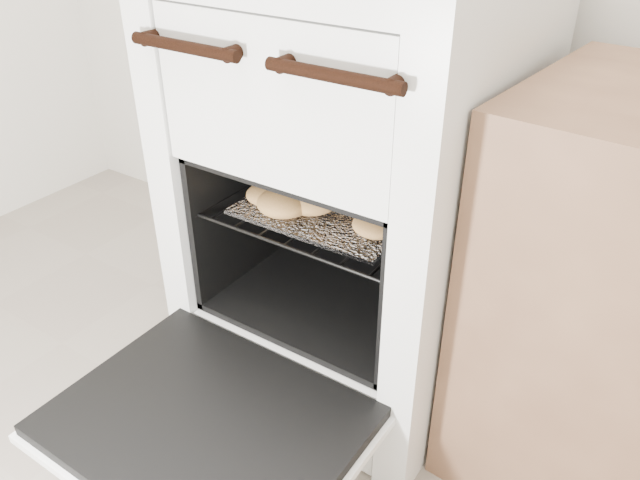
{
  "coord_description": "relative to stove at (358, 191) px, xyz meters",
  "views": [
    {
      "loc": [
        0.71,
        -0.03,
        1.17
      ],
      "look_at": [
        0.04,
        0.96,
        0.45
      ],
      "focal_mm": 35.0,
      "sensor_mm": 36.0,
      "label": 1
    }
  ],
  "objects": [
    {
      "name": "oven_door",
      "position": [
        0.0,
        -0.57,
        -0.28
      ],
      "size": [
        0.6,
        0.47,
        0.04
      ],
      "color": "black",
      "rests_on": "stove"
    },
    {
      "name": "stove",
      "position": [
        0.0,
        0.0,
        0.0
      ],
      "size": [
        0.67,
        0.75,
        1.03
      ],
      "color": "silver",
      "rests_on": "ground"
    },
    {
      "name": "oven_rack",
      "position": [
        -0.0,
        -0.07,
        -0.0
      ],
      "size": [
        0.49,
        0.47,
        0.01
      ],
      "color": "black",
      "rests_on": "stove"
    },
    {
      "name": "baked_rolls",
      "position": [
        -0.0,
        -0.16,
        0.03
      ],
      "size": [
        0.41,
        0.27,
        0.05
      ],
      "color": "#C0844C",
      "rests_on": "foil_sheet"
    },
    {
      "name": "foil_sheet",
      "position": [
        -0.0,
        -0.1,
        0.0
      ],
      "size": [
        0.38,
        0.34,
        0.01
      ],
      "primitive_type": "cube",
      "color": "white",
      "rests_on": "oven_rack"
    }
  ]
}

